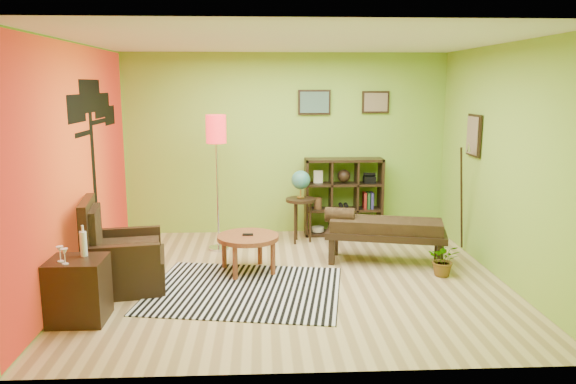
{
  "coord_description": "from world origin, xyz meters",
  "views": [
    {
      "loc": [
        -0.39,
        -6.46,
        2.32
      ],
      "look_at": [
        -0.06,
        0.14,
        1.05
      ],
      "focal_mm": 35.0,
      "sensor_mm": 36.0,
      "label": 1
    }
  ],
  "objects_px": {
    "side_cabinet": "(78,290)",
    "globe_table": "(301,188)",
    "armchair": "(120,261)",
    "bench": "(382,229)",
    "coffee_table": "(248,240)",
    "potted_plant": "(444,263)",
    "floor_lamp": "(216,141)",
    "cube_shelf": "(344,197)"
  },
  "relations": [
    {
      "from": "coffee_table",
      "to": "armchair",
      "type": "relative_size",
      "value": 0.73
    },
    {
      "from": "side_cabinet",
      "to": "cube_shelf",
      "type": "height_order",
      "value": "cube_shelf"
    },
    {
      "from": "armchair",
      "to": "side_cabinet",
      "type": "height_order",
      "value": "armchair"
    },
    {
      "from": "coffee_table",
      "to": "potted_plant",
      "type": "height_order",
      "value": "coffee_table"
    },
    {
      "from": "armchair",
      "to": "floor_lamp",
      "type": "bearing_deg",
      "value": 55.8
    },
    {
      "from": "globe_table",
      "to": "coffee_table",
      "type": "bearing_deg",
      "value": -119.8
    },
    {
      "from": "floor_lamp",
      "to": "globe_table",
      "type": "bearing_deg",
      "value": 15.02
    },
    {
      "from": "armchair",
      "to": "side_cabinet",
      "type": "relative_size",
      "value": 1.11
    },
    {
      "from": "side_cabinet",
      "to": "potted_plant",
      "type": "xyz_separation_m",
      "value": [
        4.05,
        1.13,
        -0.16
      ]
    },
    {
      "from": "armchair",
      "to": "potted_plant",
      "type": "height_order",
      "value": "armchair"
    },
    {
      "from": "coffee_table",
      "to": "potted_plant",
      "type": "bearing_deg",
      "value": -6.62
    },
    {
      "from": "coffee_table",
      "to": "bench",
      "type": "relative_size",
      "value": 0.47
    },
    {
      "from": "side_cabinet",
      "to": "coffee_table",
      "type": "bearing_deg",
      "value": 40.56
    },
    {
      "from": "armchair",
      "to": "bench",
      "type": "xyz_separation_m",
      "value": [
        3.22,
        0.79,
        0.14
      ]
    },
    {
      "from": "bench",
      "to": "side_cabinet",
      "type": "bearing_deg",
      "value": -153.47
    },
    {
      "from": "bench",
      "to": "cube_shelf",
      "type": "bearing_deg",
      "value": 101.49
    },
    {
      "from": "armchair",
      "to": "globe_table",
      "type": "relative_size",
      "value": 0.98
    },
    {
      "from": "coffee_table",
      "to": "floor_lamp",
      "type": "relative_size",
      "value": 0.4
    },
    {
      "from": "coffee_table",
      "to": "bench",
      "type": "distance_m",
      "value": 1.78
    },
    {
      "from": "floor_lamp",
      "to": "potted_plant",
      "type": "xyz_separation_m",
      "value": [
        2.85,
        -1.28,
        -1.38
      ]
    },
    {
      "from": "side_cabinet",
      "to": "cube_shelf",
      "type": "distance_m",
      "value": 4.43
    },
    {
      "from": "floor_lamp",
      "to": "globe_table",
      "type": "relative_size",
      "value": 1.77
    },
    {
      "from": "armchair",
      "to": "potted_plant",
      "type": "xyz_separation_m",
      "value": [
        3.87,
        0.22,
        -0.16
      ]
    },
    {
      "from": "armchair",
      "to": "bench",
      "type": "height_order",
      "value": "armchair"
    },
    {
      "from": "side_cabinet",
      "to": "globe_table",
      "type": "relative_size",
      "value": 0.88
    },
    {
      "from": "coffee_table",
      "to": "cube_shelf",
      "type": "xyz_separation_m",
      "value": [
        1.47,
        1.72,
        0.19
      ]
    },
    {
      "from": "floor_lamp",
      "to": "potted_plant",
      "type": "bearing_deg",
      "value": -24.16
    },
    {
      "from": "globe_table",
      "to": "potted_plant",
      "type": "relative_size",
      "value": 2.58
    },
    {
      "from": "side_cabinet",
      "to": "globe_table",
      "type": "bearing_deg",
      "value": 48.63
    },
    {
      "from": "side_cabinet",
      "to": "bench",
      "type": "bearing_deg",
      "value": 26.53
    },
    {
      "from": "armchair",
      "to": "globe_table",
      "type": "bearing_deg",
      "value": 39.43
    },
    {
      "from": "globe_table",
      "to": "potted_plant",
      "type": "distance_m",
      "value": 2.39
    },
    {
      "from": "globe_table",
      "to": "cube_shelf",
      "type": "bearing_deg",
      "value": 29.65
    },
    {
      "from": "armchair",
      "to": "floor_lamp",
      "type": "height_order",
      "value": "floor_lamp"
    },
    {
      "from": "coffee_table",
      "to": "bench",
      "type": "xyz_separation_m",
      "value": [
        1.76,
        0.29,
        0.05
      ]
    },
    {
      "from": "side_cabinet",
      "to": "bench",
      "type": "distance_m",
      "value": 3.81
    },
    {
      "from": "floor_lamp",
      "to": "globe_table",
      "type": "distance_m",
      "value": 1.44
    },
    {
      "from": "globe_table",
      "to": "cube_shelf",
      "type": "distance_m",
      "value": 0.85
    },
    {
      "from": "cube_shelf",
      "to": "potted_plant",
      "type": "bearing_deg",
      "value": -64.86
    },
    {
      "from": "potted_plant",
      "to": "side_cabinet",
      "type": "bearing_deg",
      "value": -164.41
    },
    {
      "from": "coffee_table",
      "to": "armchair",
      "type": "bearing_deg",
      "value": -160.98
    },
    {
      "from": "potted_plant",
      "to": "coffee_table",
      "type": "bearing_deg",
      "value": 173.38
    }
  ]
}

